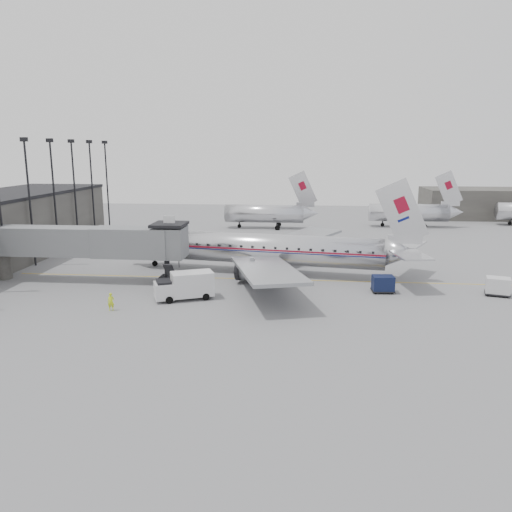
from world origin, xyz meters
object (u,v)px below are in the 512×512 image
at_px(airliner, 265,249).
at_px(baggage_cart_navy, 383,284).
at_px(service_van, 185,285).
at_px(baggage_cart_white, 498,286).
at_px(ramp_worker, 111,302).

bearing_deg(airliner, baggage_cart_navy, -20.64).
bearing_deg(service_van, airliner, 35.00).
distance_m(service_van, baggage_cart_white, 30.12).
relative_size(airliner, baggage_cart_white, 13.22).
height_order(baggage_cart_navy, baggage_cart_white, baggage_cart_white).
relative_size(airliner, baggage_cart_navy, 15.61).
bearing_deg(service_van, ramp_worker, -168.26).
height_order(airliner, ramp_worker, airliner).
distance_m(baggage_cart_navy, ramp_worker, 25.89).
bearing_deg(ramp_worker, baggage_cart_navy, 7.51).
relative_size(service_van, ramp_worker, 3.67).
distance_m(service_van, baggage_cart_navy, 19.37).
distance_m(airliner, baggage_cart_navy, 14.13).
bearing_deg(ramp_worker, baggage_cart_white, 2.20).
xyz_separation_m(baggage_cart_navy, ramp_worker, (-24.62, -8.00, -0.10)).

